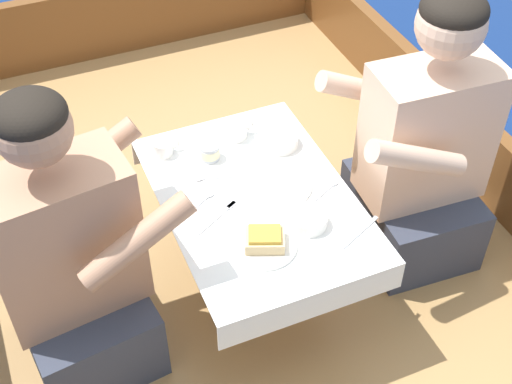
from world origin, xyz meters
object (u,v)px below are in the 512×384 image
at_px(sandwich, 265,239).
at_px(coffee_cup_starboard, 236,129).
at_px(person_port, 72,266).
at_px(tin_can, 210,152).
at_px(coffee_cup_port, 163,148).
at_px(person_starboard, 422,156).

height_order(sandwich, coffee_cup_starboard, coffee_cup_starboard).
height_order(person_port, tin_can, person_port).
xyz_separation_m(sandwich, tin_can, (-0.01, 0.43, -0.00)).
xyz_separation_m(coffee_cup_port, coffee_cup_starboard, (0.25, -0.01, 0.01)).
bearing_deg(person_starboard, person_port, 3.92).
relative_size(person_starboard, coffee_cup_starboard, 9.43).
bearing_deg(coffee_cup_starboard, tin_can, -149.55).
distance_m(person_port, tin_can, 0.58).
relative_size(coffee_cup_port, tin_can, 1.37).
relative_size(sandwich, coffee_cup_starboard, 1.29).
distance_m(person_starboard, coffee_cup_port, 0.85).
bearing_deg(person_port, tin_can, 19.83).
bearing_deg(coffee_cup_port, person_starboard, -23.00).
bearing_deg(sandwich, person_port, 162.51).
xyz_separation_m(person_port, coffee_cup_starboard, (0.63, 0.33, 0.05)).
distance_m(coffee_cup_starboard, tin_can, 0.14).
xyz_separation_m(person_port, person_starboard, (1.17, 0.01, 0.01)).
height_order(coffee_cup_port, tin_can, tin_can).
bearing_deg(tin_can, person_port, -153.07).
height_order(person_port, person_starboard, person_starboard).
height_order(coffee_cup_port, coffee_cup_starboard, coffee_cup_starboard).
height_order(person_starboard, tin_can, person_starboard).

